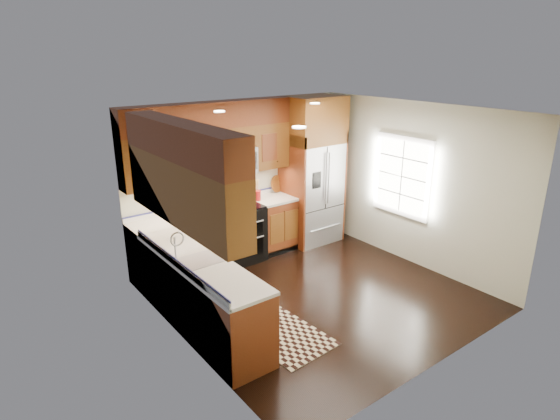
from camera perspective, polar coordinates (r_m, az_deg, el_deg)
ground at (r=6.84m, az=4.36°, el=-10.22°), size 4.00×4.00×0.00m
wall_back at (r=7.85m, az=-5.05°, el=3.89°), size 4.00×0.02×2.60m
wall_left at (r=5.28m, az=-11.91°, el=-4.05°), size 0.02×4.00×2.60m
wall_right at (r=7.73m, az=15.86°, el=3.00°), size 0.02×4.00×2.60m
window at (r=7.81m, az=14.66°, el=4.01°), size 0.04×1.10×1.30m
base_cabinets at (r=6.67m, az=-8.79°, el=-6.85°), size 2.85×3.00×0.90m
countertop at (r=6.64m, az=-8.39°, el=-2.53°), size 2.86×3.01×0.04m
upper_cabinets at (r=6.36m, az=-9.68°, el=6.85°), size 2.85×3.00×1.15m
range at (r=7.72m, az=-5.13°, el=-2.88°), size 0.76×0.67×0.95m
microwave at (r=7.47m, az=-5.94°, el=5.93°), size 0.76×0.40×0.42m
refrigerator at (r=8.31m, az=3.96°, el=4.78°), size 0.98×0.75×2.60m
sink_faucet at (r=5.70m, az=-10.28°, el=-5.58°), size 0.54×0.44×0.37m
rug at (r=6.00m, az=-0.03°, el=-14.66°), size 0.89×1.38×0.01m
knife_block at (r=7.33m, az=-11.52°, el=0.46°), size 0.12×0.15×0.28m
utensil_crock at (r=7.81m, az=-2.82°, el=2.06°), size 0.16×0.16×0.36m
cutting_board at (r=8.31m, az=-0.37°, el=2.29°), size 0.38×0.38×0.02m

